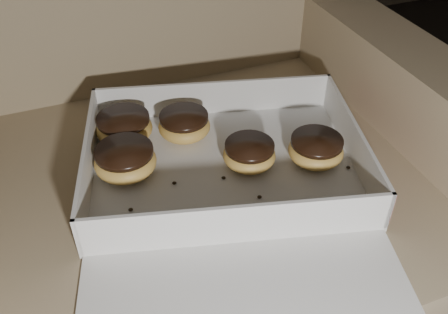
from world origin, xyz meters
TOP-DOWN VIEW (x-y plane):
  - armchair at (0.13, 0.98)m, footprint 0.94×0.79m
  - bakery_box at (0.17, 0.85)m, footprint 0.56×0.61m
  - donut_a at (0.32, 0.85)m, footprint 0.09×0.09m
  - donut_b at (0.14, 1.00)m, footprint 0.09×0.09m
  - donut_c at (0.04, 1.03)m, footprint 0.10×0.10m
  - donut_d at (0.02, 0.94)m, footprint 0.10×0.10m
  - donut_e at (0.21, 0.88)m, footprint 0.09×0.09m
  - crumb_a at (0.20, 0.80)m, footprint 0.01×0.01m
  - crumb_b at (0.37, 0.82)m, footprint 0.01×0.01m
  - crumb_c at (0.00, 0.85)m, footprint 0.01×0.01m
  - crumb_d at (0.08, 0.88)m, footprint 0.01×0.01m
  - crumb_e at (0.16, 0.87)m, footprint 0.01×0.01m

SIDE VIEW (x-z plane):
  - armchair at x=0.13m, z-range -0.18..0.80m
  - crumb_a at x=0.20m, z-range 0.45..0.45m
  - crumb_b at x=0.37m, z-range 0.45..0.45m
  - crumb_c at x=0.00m, z-range 0.45..0.45m
  - crumb_d at x=0.08m, z-range 0.45..0.45m
  - crumb_e at x=0.16m, z-range 0.45..0.45m
  - bakery_box at x=0.17m, z-range 0.42..0.49m
  - donut_e at x=0.21m, z-range 0.45..0.49m
  - donut_b at x=0.14m, z-range 0.45..0.50m
  - donut_a at x=0.32m, z-range 0.45..0.50m
  - donut_c at x=0.04m, z-range 0.45..0.50m
  - donut_d at x=0.02m, z-range 0.45..0.50m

